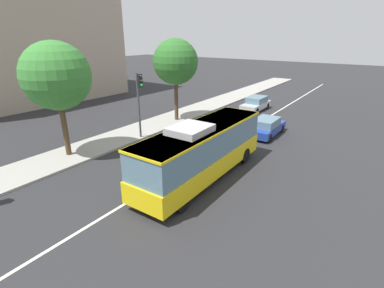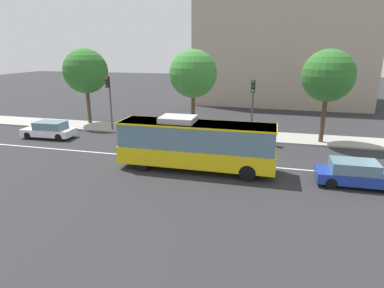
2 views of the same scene
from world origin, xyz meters
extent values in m
plane|color=#28282B|center=(0.00, 0.00, 0.00)|extent=(160.00, 160.00, 0.00)
cube|color=#9E9B93|center=(0.00, 7.60, 0.07)|extent=(80.00, 3.50, 0.14)
cube|color=silver|center=(0.00, 0.00, 0.01)|extent=(76.00, 0.16, 0.01)
cube|color=yellow|center=(-2.57, -1.60, 0.98)|extent=(10.01, 2.55, 1.10)
cube|color=slate|center=(-2.57, -1.60, 2.31)|extent=(9.81, 2.47, 1.58)
cube|color=yellow|center=(-2.57, -1.60, 3.04)|extent=(9.91, 2.52, 0.12)
cube|color=#B2B2B2|center=(-3.77, -1.60, 3.28)|extent=(2.21, 1.81, 0.36)
cylinder|color=black|center=(0.84, -0.52, 0.50)|extent=(1.00, 0.30, 1.00)
cylinder|color=black|center=(0.83, -2.72, 0.50)|extent=(1.00, 0.30, 1.00)
cylinder|color=black|center=(-5.96, -0.49, 0.50)|extent=(1.00, 0.30, 1.00)
cylinder|color=black|center=(-5.97, -2.69, 0.50)|extent=(1.00, 0.30, 1.00)
cube|color=#B7BABF|center=(14.43, 2.30, 0.52)|extent=(4.53, 1.87, 0.60)
cube|color=slate|center=(14.68, 2.29, 1.14)|extent=(2.55, 1.70, 0.64)
cylinder|color=black|center=(12.92, 1.52, 0.32)|extent=(0.64, 0.23, 0.64)
cylinder|color=black|center=(12.95, 3.12, 0.32)|extent=(0.64, 0.23, 0.64)
cylinder|color=black|center=(15.92, 1.47, 0.32)|extent=(0.64, 0.23, 0.64)
cylinder|color=black|center=(15.95, 3.07, 0.32)|extent=(0.64, 0.23, 0.64)
cube|color=#1E3899|center=(7.00, -1.84, 0.52)|extent=(4.52, 1.85, 0.60)
cube|color=slate|center=(6.75, -1.85, 1.14)|extent=(2.54, 1.68, 0.64)
cylinder|color=black|center=(8.49, -1.03, 0.32)|extent=(0.64, 0.23, 0.64)
cylinder|color=black|center=(8.51, -2.63, 0.32)|extent=(0.64, 0.23, 0.64)
cylinder|color=black|center=(5.49, -1.06, 0.32)|extent=(0.64, 0.23, 0.64)
cylinder|color=black|center=(5.51, -2.66, 0.32)|extent=(0.64, 0.23, 0.64)
cylinder|color=#47474C|center=(0.35, 6.16, 2.60)|extent=(0.16, 0.16, 5.20)
cube|color=black|center=(0.35, 5.88, 4.65)|extent=(0.32, 0.28, 0.96)
sphere|color=#2D2D2D|center=(0.35, 5.73, 4.97)|extent=(0.22, 0.22, 0.22)
sphere|color=#2D2D2D|center=(0.35, 5.73, 4.65)|extent=(0.22, 0.22, 0.22)
sphere|color=#1ED838|center=(0.35, 5.73, 4.33)|extent=(0.22, 0.22, 0.22)
cylinder|color=#4C3823|center=(-5.10, 7.67, 1.92)|extent=(0.36, 0.36, 3.84)
sphere|color=#387F33|center=(-5.10, 7.67, 5.45)|extent=(4.29, 4.29, 4.29)
cylinder|color=#4C3823|center=(6.05, 6.89, 2.01)|extent=(0.36, 0.36, 4.01)
sphere|color=#2D6B28|center=(6.05, 6.89, 5.56)|extent=(4.11, 4.11, 4.11)
cube|color=tan|center=(2.66, 29.94, 8.50)|extent=(23.51, 15.97, 17.00)
cube|color=slate|center=(14.24, 29.61, 2.11)|extent=(0.47, 13.79, 1.50)
cube|color=slate|center=(14.24, 29.61, 5.51)|extent=(0.47, 13.79, 1.50)
cube|color=slate|center=(14.24, 29.61, 8.91)|extent=(0.47, 13.79, 1.50)
cube|color=slate|center=(14.24, 29.61, 12.31)|extent=(0.47, 13.79, 1.50)
camera|label=1|loc=(-15.27, -9.69, 7.83)|focal=26.84mm
camera|label=2|loc=(2.07, -20.88, 7.57)|focal=30.27mm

